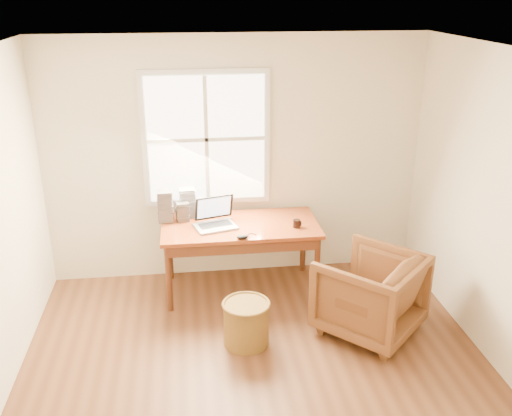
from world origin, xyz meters
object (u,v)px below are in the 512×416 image
at_px(armchair, 370,294).
at_px(coffee_mug, 297,224).
at_px(cd_stack_a, 188,203).
at_px(wicker_stool, 246,324).
at_px(laptop, 215,213).
at_px(desk, 240,226).

xyz_separation_m(armchair, coffee_mug, (-0.54, 0.77, 0.40)).
xyz_separation_m(armchair, cd_stack_a, (-1.62, 1.20, 0.52)).
height_order(wicker_stool, laptop, laptop).
bearing_deg(coffee_mug, wicker_stool, -126.40).
bearing_deg(armchair, coffee_mug, -99.66).
relative_size(coffee_mug, cd_stack_a, 0.26).
relative_size(armchair, cd_stack_a, 2.76).
height_order(wicker_stool, cd_stack_a, cd_stack_a).
relative_size(desk, armchair, 1.89).
relative_size(wicker_stool, coffee_mug, 4.97).
bearing_deg(laptop, wicker_stool, -93.57).
distance_m(wicker_stool, coffee_mug, 1.19).
bearing_deg(coffee_mug, desk, 164.55).
relative_size(armchair, wicker_stool, 2.10).
height_order(laptop, cd_stack_a, laptop).
bearing_deg(desk, wicker_stool, -92.93).
bearing_deg(wicker_stool, armchair, 3.23).
xyz_separation_m(desk, coffee_mug, (0.56, -0.15, 0.06)).
bearing_deg(laptop, cd_stack_a, 112.80).
distance_m(armchair, wicker_stool, 1.17).
distance_m(armchair, laptop, 1.70).
relative_size(desk, coffee_mug, 19.67).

